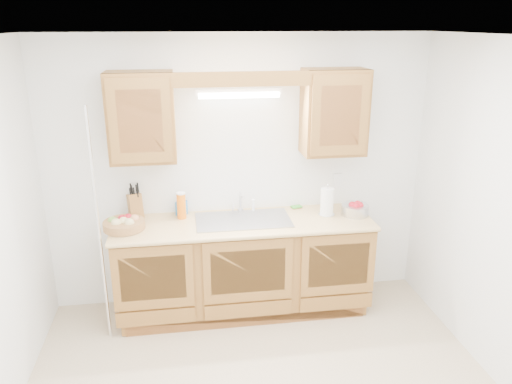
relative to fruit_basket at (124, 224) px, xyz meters
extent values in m
plane|color=white|center=(1.03, -1.17, 1.55)|extent=(3.50, 3.50, 0.00)
cube|color=white|center=(1.03, 0.33, 0.30)|extent=(3.50, 0.02, 2.50)
cube|color=brown|center=(1.03, 0.03, -0.51)|extent=(2.20, 0.60, 0.86)
cube|color=tan|center=(1.03, 0.02, -0.07)|extent=(2.30, 0.63, 0.04)
cube|color=brown|center=(0.20, 0.17, 0.88)|extent=(0.55, 0.33, 0.75)
cube|color=brown|center=(1.86, 0.17, 0.88)|extent=(0.55, 0.33, 0.75)
cube|color=brown|center=(1.03, 0.02, 1.19)|extent=(2.20, 0.05, 0.12)
cylinder|color=white|center=(1.03, 0.23, 1.03)|extent=(0.70, 0.05, 0.05)
cube|color=white|center=(1.03, 0.26, 1.06)|extent=(0.76, 0.06, 0.05)
cube|color=#9E9EA3|center=(1.03, 0.04, -0.05)|extent=(0.84, 0.46, 0.01)
cube|color=#9E9EA3|center=(0.82, 0.04, -0.13)|extent=(0.39, 0.40, 0.16)
cube|color=#9E9EA3|center=(1.24, 0.04, -0.13)|extent=(0.39, 0.40, 0.16)
cylinder|color=silver|center=(1.03, 0.24, -0.03)|extent=(0.06, 0.06, 0.04)
cylinder|color=silver|center=(1.03, 0.24, 0.05)|extent=(0.02, 0.02, 0.16)
cylinder|color=silver|center=(1.03, 0.19, 0.14)|extent=(0.02, 0.12, 0.02)
cylinder|color=white|center=(1.15, 0.24, 0.01)|extent=(0.03, 0.03, 0.12)
cylinder|color=silver|center=(-0.17, -0.23, 0.05)|extent=(0.03, 0.03, 2.00)
cube|color=white|center=(1.98, 0.33, 0.20)|extent=(0.08, 0.01, 0.12)
cylinder|color=#B48248|center=(0.00, 0.00, -0.01)|extent=(0.46, 0.46, 0.07)
sphere|color=#D8C67F|center=(-0.06, -0.04, 0.02)|extent=(0.09, 0.09, 0.09)
sphere|color=#D8C67F|center=(0.05, -0.05, 0.02)|extent=(0.09, 0.09, 0.09)
sphere|color=tan|center=(0.09, 0.04, 0.02)|extent=(0.08, 0.08, 0.08)
sphere|color=red|center=(-0.02, 0.06, 0.02)|extent=(0.08, 0.08, 0.08)
sphere|color=#72A53F|center=(-0.10, 0.03, 0.02)|extent=(0.08, 0.08, 0.08)
sphere|color=#D8C67F|center=(0.00, -0.01, 0.02)|extent=(0.09, 0.09, 0.09)
sphere|color=red|center=(0.03, 0.09, 0.02)|extent=(0.07, 0.07, 0.07)
cube|color=brown|center=(0.08, 0.24, 0.06)|extent=(0.16, 0.21, 0.25)
cylinder|color=black|center=(0.05, 0.22, 0.20)|extent=(0.02, 0.04, 0.09)
cylinder|color=black|center=(0.08, 0.22, 0.20)|extent=(0.02, 0.04, 0.09)
cylinder|color=black|center=(0.11, 0.22, 0.21)|extent=(0.02, 0.04, 0.09)
cylinder|color=black|center=(0.06, 0.26, 0.21)|extent=(0.02, 0.04, 0.09)
cylinder|color=black|center=(0.10, 0.26, 0.21)|extent=(0.02, 0.04, 0.09)
cylinder|color=black|center=(0.05, 0.29, 0.22)|extent=(0.02, 0.04, 0.09)
cylinder|color=black|center=(0.11, 0.29, 0.22)|extent=(0.02, 0.04, 0.09)
cylinder|color=orange|center=(0.49, 0.18, 0.07)|extent=(0.10, 0.10, 0.23)
cylinder|color=white|center=(0.49, 0.18, 0.19)|extent=(0.08, 0.08, 0.01)
imported|color=#2676C1|center=(0.49, 0.26, 0.05)|extent=(0.12, 0.12, 0.19)
cube|color=#CC333F|center=(1.57, 0.27, -0.05)|extent=(0.11, 0.08, 0.01)
cube|color=green|center=(1.57, 0.27, -0.04)|extent=(0.11, 0.08, 0.02)
cylinder|color=silver|center=(1.80, 0.06, -0.04)|extent=(0.15, 0.15, 0.01)
cylinder|color=silver|center=(1.80, 0.06, 0.10)|extent=(0.02, 0.02, 0.29)
cylinder|color=white|center=(1.80, 0.06, 0.08)|extent=(0.15, 0.15, 0.25)
sphere|color=silver|center=(1.80, 0.06, 0.24)|extent=(0.02, 0.02, 0.02)
cylinder|color=silver|center=(2.06, 0.02, 0.00)|extent=(0.30, 0.30, 0.10)
sphere|color=red|center=(2.03, 0.02, 0.05)|extent=(0.07, 0.07, 0.07)
sphere|color=red|center=(2.09, 0.04, 0.05)|extent=(0.07, 0.07, 0.07)
sphere|color=red|center=(2.06, 0.00, 0.05)|extent=(0.07, 0.07, 0.07)
sphere|color=red|center=(2.10, 0.01, 0.05)|extent=(0.07, 0.07, 0.07)
camera|label=1|loc=(0.53, -4.05, 1.64)|focal=35.00mm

